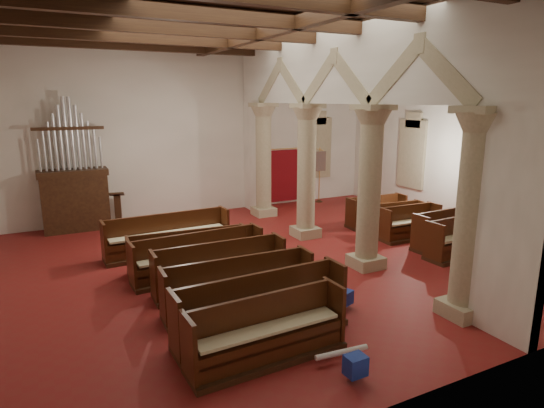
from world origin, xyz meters
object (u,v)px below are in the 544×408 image
Objects in this scene: nave_pew_0 at (267,340)px; aisle_pew_0 at (460,244)px; lectern at (118,211)px; processional_banner at (319,183)px; pipe_organ at (74,189)px.

nave_pew_0 is 1.29× the size of aisle_pew_0.
aisle_pew_0 is at bearing -31.59° from lectern.
nave_pew_0 is 7.21m from aisle_pew_0.
processional_banner is 7.53m from aisle_pew_0.
lectern reaches higher than aisle_pew_0.
nave_pew_0 is at bearing -77.28° from pipe_organ.
pipe_organ is 11.82m from aisle_pew_0.
pipe_organ is at bearing 100.33° from nave_pew_0.
lectern is 10.80m from aisle_pew_0.
aisle_pew_0 reaches higher than nave_pew_0.
processional_banner is at bearing 12.50° from lectern.
processional_banner reaches higher than aisle_pew_0.
pipe_organ is at bearing -170.96° from processional_banner.
lectern reaches higher than nave_pew_0.
pipe_organ is 1.61× the size of nave_pew_0.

